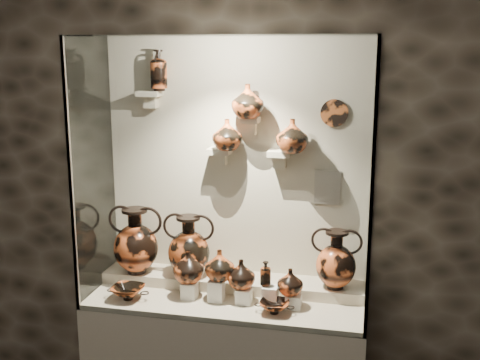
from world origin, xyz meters
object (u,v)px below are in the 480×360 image
lekythos_small (266,272)px  kylix_left (128,291)px  jug_a (189,266)px  ovoid_vase_b (248,101)px  ovoid_vase_a (227,134)px  ovoid_vase_c (292,136)px  jug_c (241,274)px  jug_e (290,282)px  amphora_mid (189,246)px  jug_b (220,265)px  amphora_left (136,240)px  amphora_right (336,259)px  kylix_right (274,306)px  lekythos_tall (159,68)px

lekythos_small → kylix_left: bearing=-153.3°
jug_a → ovoid_vase_b: 1.06m
ovoid_vase_a → ovoid_vase_c: (0.40, -0.01, 0.01)m
jug_c → jug_e: size_ratio=1.11×
lekythos_small → jug_c: bearing=-165.3°
amphora_mid → ovoid_vase_b: bearing=32.9°
jug_e → jug_b: bearing=161.3°
amphora_left → ovoid_vase_b: (0.72, 0.08, 0.90)m
amphora_right → jug_c: (-0.55, -0.17, -0.07)m
amphora_mid → jug_a: (0.05, -0.17, -0.07)m
amphora_mid → kylix_right: amphora_mid is taller
jug_e → kylix_right: bearing=-143.8°
lekythos_small → ovoid_vase_b: (-0.16, 0.24, 0.98)m
amphora_left → jug_e: bearing=9.5°
amphora_left → ovoid_vase_b: ovoid_vase_b is taller
jug_b → ovoid_vase_b: bearing=56.7°
jug_b → lekythos_small: 0.28m
jug_c → ovoid_vase_b: (-0.01, 0.23, 1.01)m
kylix_left → kylix_right: size_ratio=1.15×
amphora_mid → amphora_right: bearing=23.6°
jug_e → ovoid_vase_a: size_ratio=0.84×
kylix_left → kylix_right: (0.90, 0.00, -0.01)m
jug_e → ovoid_vase_c: ovoid_vase_c is taller
ovoid_vase_c → amphora_right: bearing=-27.3°
jug_a → ovoid_vase_c: (0.59, 0.23, 0.79)m
ovoid_vase_c → jug_a: bearing=-175.1°
jug_a → jug_b: size_ratio=1.06×
amphora_left → amphora_right: (1.28, 0.02, -0.03)m
jug_a → lekythos_small: (0.48, -0.01, 0.01)m
kylix_left → jug_c: bearing=1.5°
jug_e → lekythos_tall: size_ratio=0.56×
amphora_left → jug_e: amphora_left is taller
jug_e → ovoid_vase_b: (-0.31, 0.24, 1.03)m
amphora_mid → ovoid_vase_b: 0.99m
jug_c → lekythos_small: (0.15, -0.01, 0.03)m
amphora_left → ovoid_vase_a: bearing=26.5°
jug_b → kylix_left: bearing=-173.3°
kylix_right → ovoid_vase_a: size_ratio=1.16×
jug_c → jug_e: jug_c is taller
kylix_right → jug_b: bearing=156.7°
jug_b → ovoid_vase_c: (0.39, 0.23, 0.76)m
lekythos_tall → ovoid_vase_b: (0.57, -0.04, -0.19)m
jug_e → amphora_mid: bearing=148.2°
amphora_mid → lekythos_tall: bearing=176.6°
jug_b → lekythos_tall: bearing=144.2°
amphora_mid → jug_c: 0.42m
jug_b → kylix_left: jug_b is taller
jug_c → jug_e: (0.30, -0.01, -0.02)m
jug_e → ovoid_vase_b: size_ratio=0.78×
lekythos_small → ovoid_vase_c: bearing=85.1°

